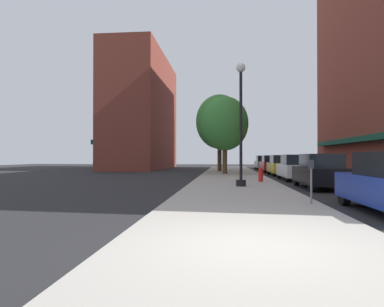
# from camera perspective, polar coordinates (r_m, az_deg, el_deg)

# --- Properties ---
(ground_plane) EXTENTS (90.00, 90.00, 0.00)m
(ground_plane) POSITION_cam_1_polar(r_m,az_deg,el_deg) (23.93, 16.50, -4.18)
(ground_plane) COLOR #232326
(sidewalk_slab) EXTENTS (4.80, 50.00, 0.12)m
(sidewalk_slab) POSITION_cam_1_polar(r_m,az_deg,el_deg) (24.50, 6.80, -3.97)
(sidewalk_slab) COLOR #A8A399
(sidewalk_slab) RESTS_ON ground
(building_far_background) EXTENTS (6.80, 18.00, 14.21)m
(building_far_background) POSITION_cam_1_polar(r_m,az_deg,el_deg) (44.09, -8.28, 6.70)
(building_far_background) COLOR brown
(building_far_background) RESTS_ON ground
(lamppost) EXTENTS (0.48, 0.48, 5.90)m
(lamppost) POSITION_cam_1_polar(r_m,az_deg,el_deg) (16.41, 8.24, 5.32)
(lamppost) COLOR black
(lamppost) RESTS_ON sidewalk_slab
(fire_hydrant) EXTENTS (0.33, 0.26, 0.79)m
(fire_hydrant) POSITION_cam_1_polar(r_m,az_deg,el_deg) (19.49, 11.49, -3.50)
(fire_hydrant) COLOR red
(fire_hydrant) RESTS_ON sidewalk_slab
(parking_meter_near) EXTENTS (0.14, 0.09, 1.31)m
(parking_meter_near) POSITION_cam_1_polar(r_m,az_deg,el_deg) (10.72, 19.45, -3.60)
(parking_meter_near) COLOR slate
(parking_meter_near) RESTS_ON sidewalk_slab
(tree_near) EXTENTS (3.90, 3.90, 6.41)m
(tree_near) POSITION_cam_1_polar(r_m,az_deg,el_deg) (28.30, 5.54, 5.02)
(tree_near) COLOR #4C3823
(tree_near) RESTS_ON sidewalk_slab
(tree_mid) EXTENTS (4.61, 4.61, 7.48)m
(tree_mid) POSITION_cam_1_polar(r_m,az_deg,el_deg) (33.27, 4.66, 5.34)
(tree_mid) COLOR #422D1E
(tree_mid) RESTS_ON sidewalk_slab
(car_black) EXTENTS (1.80, 4.30, 1.66)m
(car_black) POSITION_cam_1_polar(r_m,az_deg,el_deg) (17.23, 20.80, -2.90)
(car_black) COLOR black
(car_black) RESTS_ON ground
(car_white) EXTENTS (1.80, 4.30, 1.66)m
(car_white) POSITION_cam_1_polar(r_m,az_deg,el_deg) (22.78, 17.04, -2.33)
(car_white) COLOR black
(car_white) RESTS_ON ground
(car_yellow) EXTENTS (1.80, 4.30, 1.66)m
(car_yellow) POSITION_cam_1_polar(r_m,az_deg,el_deg) (28.30, 14.78, -1.98)
(car_yellow) COLOR black
(car_yellow) RESTS_ON ground
(car_red) EXTENTS (1.80, 4.30, 1.66)m
(car_red) POSITION_cam_1_polar(r_m,az_deg,el_deg) (34.36, 13.15, -1.73)
(car_red) COLOR black
(car_red) RESTS_ON ground
(car_silver) EXTENTS (1.80, 4.30, 1.66)m
(car_silver) POSITION_cam_1_polar(r_m,az_deg,el_deg) (40.87, 11.95, -1.54)
(car_silver) COLOR black
(car_silver) RESTS_ON ground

